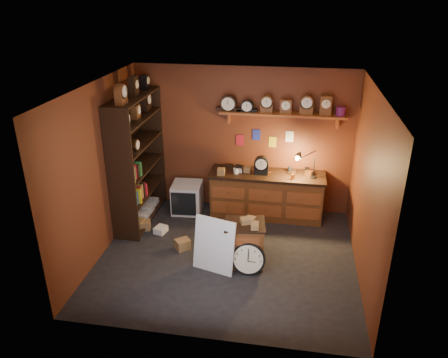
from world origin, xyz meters
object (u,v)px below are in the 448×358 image
at_px(shelving_unit, 135,155).
at_px(workbench, 267,192).
at_px(low_cabinet, 244,241).
at_px(big_round_clock, 248,259).

bearing_deg(shelving_unit, workbench, 12.19).
height_order(low_cabinet, big_round_clock, low_cabinet).
relative_size(shelving_unit, low_cabinet, 3.29).
height_order(shelving_unit, workbench, shelving_unit).
distance_m(workbench, big_round_clock, 1.87).
height_order(shelving_unit, low_cabinet, shelving_unit).
bearing_deg(low_cabinet, big_round_clock, -77.25).
xyz_separation_m(low_cabinet, big_round_clock, (0.09, -0.26, -0.13)).
bearing_deg(shelving_unit, low_cabinet, -27.83).
relative_size(shelving_unit, big_round_clock, 5.06).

